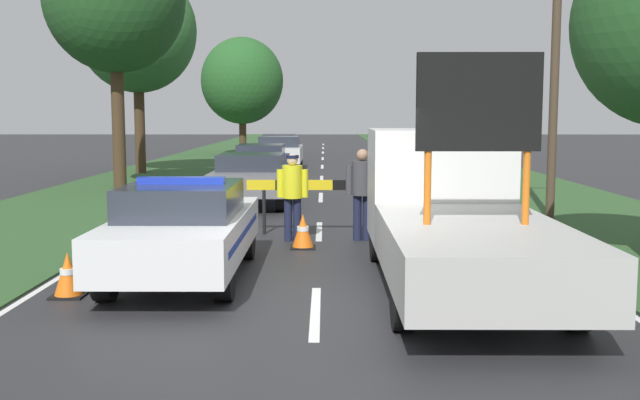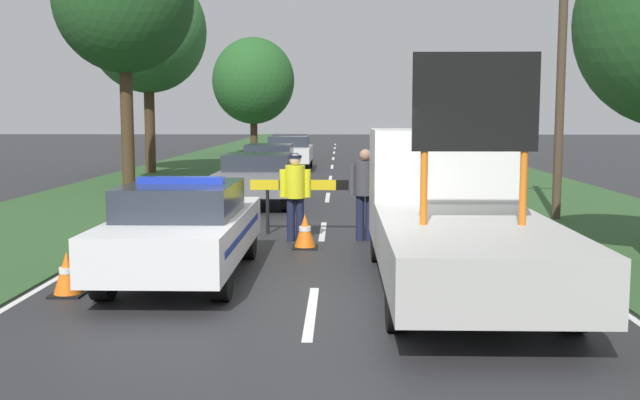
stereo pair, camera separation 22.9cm
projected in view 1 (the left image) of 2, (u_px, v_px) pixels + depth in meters
The scene contains 20 objects.
ground_plane at pixel (316, 302), 9.73m from camera, with size 160.00×160.00×0.00m, color #28282B.
lane_markings at pixel (322, 178), 28.54m from camera, with size 7.79×67.05×0.01m.
grass_verge_left at pixel (160, 175), 29.64m from camera, with size 4.97×120.00×0.03m.
grass_verge_right at pixel (484, 175), 29.56m from camera, with size 4.97×120.00×0.03m.
police_car at pixel (184, 229), 11.09m from camera, with size 1.80×4.67×1.52m.
work_truck at pixel (453, 211), 10.85m from camera, with size 2.20×6.30×3.16m.
road_barrier at pixel (333, 189), 15.08m from camera, with size 3.46×0.08×1.10m.
police_officer at pixel (292, 190), 14.26m from camera, with size 0.60×0.38×1.67m.
pedestrian_civilian at pixel (362, 187), 14.33m from camera, with size 0.63×0.40×1.76m.
traffic_cone_near_police at pixel (68, 275), 9.96m from camera, with size 0.44×0.44×0.60m.
traffic_cone_centre_front at pixel (303, 231), 13.57m from camera, with size 0.45×0.45×0.63m.
traffic_cone_near_truck at pixel (471, 222), 15.17m from camera, with size 0.37×0.37×0.52m.
queued_car_suv_grey at pixel (252, 177), 19.87m from camera, with size 1.90×4.01×1.39m.
queued_car_hatch_blue at pixel (262, 162), 26.19m from camera, with size 1.77×4.41×1.38m.
queued_car_van_white at pixel (280, 152), 32.74m from camera, with size 1.92×4.12×1.46m.
queued_car_wagon_maroon at pixel (279, 147), 37.83m from camera, with size 1.79×3.93×1.42m.
roadside_tree_near_left at pixel (115, 0), 23.55m from camera, with size 4.43×4.43×8.37m.
roadside_tree_near_right at pixel (137, 31), 30.08m from camera, with size 4.75×4.75×8.27m.
roadside_tree_mid_left at pixel (242, 81), 44.14m from camera, with size 4.85×4.85×6.93m.
utility_pole at pixel (556, 47), 16.87m from camera, with size 1.20×0.20×7.61m.
Camera 1 is at (0.11, -9.52, 2.43)m, focal length 42.00 mm.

